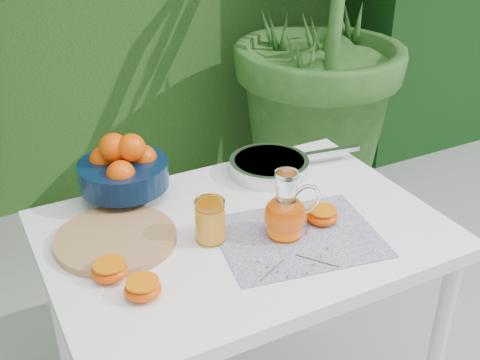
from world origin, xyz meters
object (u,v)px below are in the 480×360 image
white_table (244,254)px  saute_pan (270,165)px  cutting_board (116,239)px  juice_pitcher (286,213)px  fruit_bowl (123,168)px

white_table → saute_pan: size_ratio=2.32×
saute_pan → cutting_board: bearing=-165.0°
juice_pitcher → saute_pan: bearing=66.3°
cutting_board → fruit_bowl: bearing=65.4°
juice_pitcher → saute_pan: (0.14, 0.31, -0.04)m
cutting_board → saute_pan: (0.52, 0.14, 0.01)m
fruit_bowl → juice_pitcher: (0.29, -0.37, -0.02)m
white_table → fruit_bowl: bearing=126.7°
fruit_bowl → saute_pan: bearing=-8.4°
cutting_board → juice_pitcher: 0.42m
fruit_bowl → saute_pan: fruit_bowl is taller
white_table → juice_pitcher: bearing=-46.0°
fruit_bowl → white_table: bearing=-53.3°
fruit_bowl → saute_pan: 0.44m
white_table → saute_pan: saute_pan is taller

